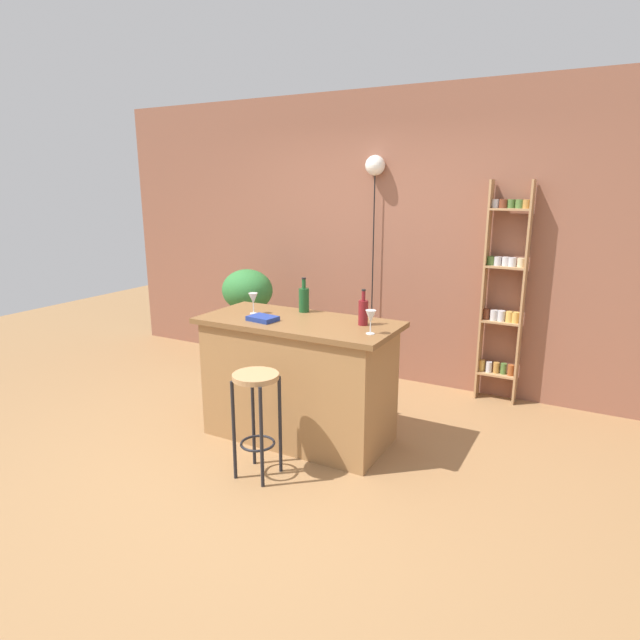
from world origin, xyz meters
TOP-DOWN VIEW (x-y plane):
  - ground at (0.00, 0.00)m, footprint 12.00×12.00m
  - back_wall at (0.00, 1.95)m, footprint 6.40×0.10m
  - kitchen_counter at (0.00, 0.30)m, footprint 1.50×0.70m
  - bar_stool at (0.05, -0.33)m, footprint 0.31×0.31m
  - spice_shelf at (1.20, 1.80)m, footprint 0.35×0.15m
  - plant_stool at (-1.19, 1.29)m, footprint 0.33×0.33m
  - potted_plant at (-1.19, 1.29)m, footprint 0.53×0.47m
  - bottle_soda_blue at (-0.10, 0.55)m, footprint 0.08×0.08m
  - bottle_spirits_clear at (0.48, 0.40)m, footprint 0.07×0.07m
  - wine_glass_left at (-0.41, 0.31)m, footprint 0.07×0.07m
  - wine_glass_center at (0.63, 0.20)m, footprint 0.07×0.07m
  - cookbook at (-0.22, 0.16)m, footprint 0.23×0.18m
  - pendant_globe_light at (-0.06, 1.84)m, footprint 0.19×0.19m

SIDE VIEW (x-z plane):
  - ground at x=0.00m, z-range 0.00..0.00m
  - plant_stool at x=-1.19m, z-range 0.00..0.36m
  - kitchen_counter at x=0.00m, z-range 0.00..0.95m
  - bar_stool at x=0.05m, z-range 0.16..0.89m
  - potted_plant at x=-1.19m, z-range 0.47..1.22m
  - cookbook at x=-0.22m, z-range 0.94..0.98m
  - spice_shelf at x=1.20m, z-range 0.02..1.99m
  - bottle_spirits_clear at x=0.48m, z-range 0.91..1.17m
  - bottle_soda_blue at x=-0.10m, z-range 0.91..1.18m
  - wine_glass_left at x=-0.41m, z-range 0.98..1.14m
  - wine_glass_center at x=0.63m, z-range 0.98..1.14m
  - back_wall at x=0.00m, z-range 0.00..2.80m
  - pendant_globe_light at x=-0.06m, z-range 0.96..3.15m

